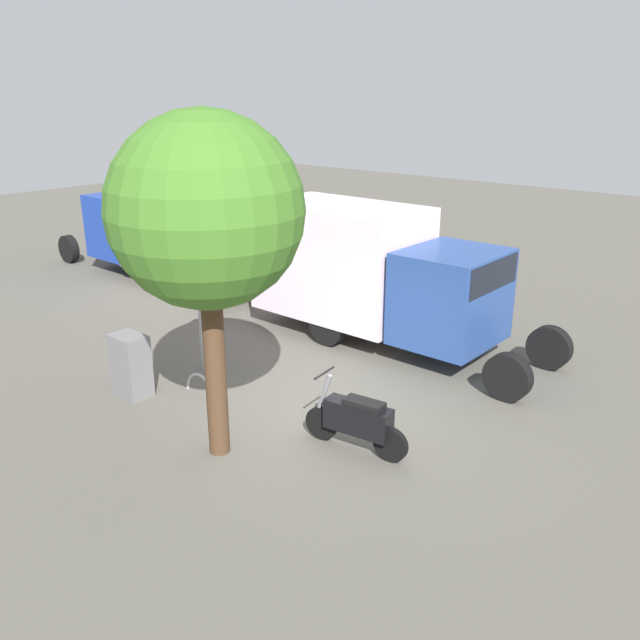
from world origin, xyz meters
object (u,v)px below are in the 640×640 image
Objects in this scene: bike_rack_hoop at (201,395)px; utility_cabinet at (131,365)px; box_truck_far at (175,228)px; street_tree at (206,213)px; motorcycle at (357,420)px; box_truck_near at (374,270)px; stop_sign at (198,282)px.

utility_cabinet is at bearing 40.35° from bike_rack_hoop.
bike_rack_hoop is at bearing 145.20° from box_truck_far.
street_tree is at bearing 174.06° from utility_cabinet.
motorcycle is 0.35× the size of street_tree.
box_truck_near is 3.87× the size of motorcycle.
stop_sign is (1.54, 3.69, 0.23)m from box_truck_near.
stop_sign is at bearing 146.40° from box_truck_far.
stop_sign is at bearing -42.16° from bike_rack_hoop.
box_truck_near is 5.91× the size of utility_cabinet.
motorcycle is at bearing 174.04° from stop_sign.
box_truck_near is at bearing -64.12° from motorcycle.
box_truck_near is 2.50× the size of stop_sign.
bike_rack_hoop is (-6.52, 4.56, -1.61)m from box_truck_far.
box_truck_near reaches higher than utility_cabinet.
motorcycle is 4.53m from utility_cabinet.
box_truck_far is 6.82m from stop_sign.
stop_sign is 0.54× the size of street_tree.
motorcycle is at bearing -165.41° from utility_cabinet.
box_truck_far is 7.80m from utility_cabinet.
box_truck_near is 8.22× the size of bike_rack_hoop.
street_tree is 6.09× the size of bike_rack_hoop.
stop_sign is at bearing -112.76° from box_truck_near.
box_truck_far is at bearing 179.04° from box_truck_near.
box_truck_near reaches higher than bike_rack_hoop.
bike_rack_hoop is (3.42, 0.33, -0.52)m from motorcycle.
utility_cabinet is 1.39m from bike_rack_hoop.
street_tree is at bearing 145.97° from box_truck_far.
box_truck_near is at bearing -78.56° from street_tree.
utility_cabinet is at bearing 136.18° from box_truck_far.
stop_sign is 3.77m from street_tree.
box_truck_far reaches higher than bike_rack_hoop.
box_truck_far is 9.70× the size of bike_rack_hoop.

